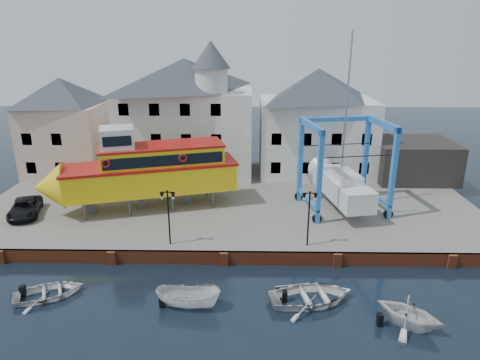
{
  "coord_description": "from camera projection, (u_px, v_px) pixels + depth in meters",
  "views": [
    {
      "loc": [
        1.64,
        -26.79,
        15.57
      ],
      "look_at": [
        1.0,
        7.0,
        4.0
      ],
      "focal_mm": 32.0,
      "sensor_mm": 36.0,
      "label": 1
    }
  ],
  "objects": [
    {
      "name": "building_white_right",
      "position": [
        316.0,
        122.0,
        46.09
      ],
      "size": [
        12.0,
        8.0,
        11.2
      ],
      "color": "beige",
      "rests_on": "hardstanding"
    },
    {
      "name": "motorboat_c",
      "position": [
        408.0,
        326.0,
        24.07
      ],
      "size": [
        4.88,
        4.79,
        1.95
      ],
      "primitive_type": "imported",
      "rotation": [
        0.0,
        0.0,
        0.92
      ],
      "color": "silver",
      "rests_on": "ground"
    },
    {
      "name": "building_pink",
      "position": [
        65.0,
        127.0,
        45.77
      ],
      "size": [
        8.0,
        7.0,
        10.3
      ],
      "color": "#D2AB8C",
      "rests_on": "hardstanding"
    },
    {
      "name": "motorboat_a",
      "position": [
        189.0,
        307.0,
        25.72
      ],
      "size": [
        4.07,
        1.83,
        1.53
      ],
      "primitive_type": "imported",
      "rotation": [
        0.0,
        0.0,
        1.48
      ],
      "color": "silver",
      "rests_on": "ground"
    },
    {
      "name": "lamp_post_left",
      "position": [
        168.0,
        204.0,
        30.27
      ],
      "size": [
        1.12,
        0.32,
        4.2
      ],
      "color": "black",
      "rests_on": "hardstanding"
    },
    {
      "name": "lamp_post_right",
      "position": [
        309.0,
        205.0,
        30.09
      ],
      "size": [
        1.12,
        0.32,
        4.2
      ],
      "color": "black",
      "rests_on": "hardstanding"
    },
    {
      "name": "building_white_main",
      "position": [
        187.0,
        115.0,
        45.52
      ],
      "size": [
        14.0,
        8.3,
        14.0
      ],
      "color": "beige",
      "rests_on": "hardstanding"
    },
    {
      "name": "quay_wall",
      "position": [
        224.0,
        258.0,
        30.35
      ],
      "size": [
        44.0,
        0.47,
        1.0
      ],
      "color": "brown",
      "rests_on": "ground"
    },
    {
      "name": "ground",
      "position": [
        224.0,
        265.0,
        30.41
      ],
      "size": [
        140.0,
        140.0,
        0.0
      ],
      "primitive_type": "plane",
      "color": "black",
      "rests_on": "ground"
    },
    {
      "name": "shed_dark",
      "position": [
        412.0,
        159.0,
        45.18
      ],
      "size": [
        8.0,
        7.0,
        4.0
      ],
      "primitive_type": "cube",
      "color": "black",
      "rests_on": "hardstanding"
    },
    {
      "name": "van",
      "position": [
        25.0,
        208.0,
        36.07
      ],
      "size": [
        3.48,
        5.24,
        1.34
      ],
      "primitive_type": "imported",
      "rotation": [
        0.0,
        0.0,
        0.29
      ],
      "color": "black",
      "rests_on": "hardstanding"
    },
    {
      "name": "motorboat_b",
      "position": [
        311.0,
        302.0,
        26.22
      ],
      "size": [
        5.87,
        4.72,
        1.08
      ],
      "primitive_type": "imported",
      "rotation": [
        0.0,
        0.0,
        1.78
      ],
      "color": "silver",
      "rests_on": "ground"
    },
    {
      "name": "hardstanding",
      "position": [
        230.0,
        201.0,
        40.66
      ],
      "size": [
        44.0,
        22.0,
        1.0
      ],
      "primitive_type": "cube",
      "color": "slate",
      "rests_on": "ground"
    },
    {
      "name": "tour_boat",
      "position": [
        139.0,
        171.0,
        36.68
      ],
      "size": [
        17.23,
        8.56,
        7.31
      ],
      "rotation": [
        0.0,
        0.0,
        0.29
      ],
      "color": "#59595E",
      "rests_on": "hardstanding"
    },
    {
      "name": "motorboat_d",
      "position": [
        49.0,
        297.0,
        26.74
      ],
      "size": [
        5.0,
        4.42,
        0.86
      ],
      "primitive_type": "imported",
      "rotation": [
        0.0,
        0.0,
        2.0
      ],
      "color": "silver",
      "rests_on": "ground"
    },
    {
      "name": "travel_lift",
      "position": [
        339.0,
        179.0,
        37.62
      ],
      "size": [
        7.81,
        10.16,
        14.92
      ],
      "rotation": [
        0.0,
        0.0,
        0.18
      ],
      "color": "blue",
      "rests_on": "hardstanding"
    }
  ]
}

